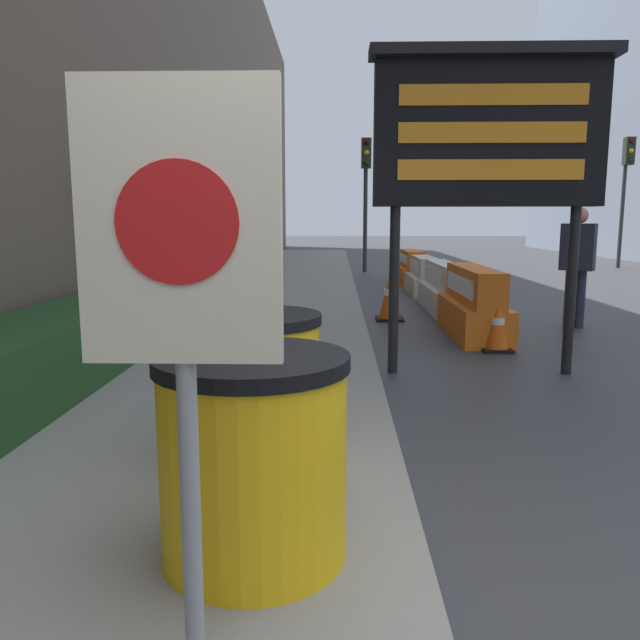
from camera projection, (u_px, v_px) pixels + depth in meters
building_left_facade at (157, 14)px, 11.09m from camera, size 0.40×50.40×10.27m
hedge_strip at (47, 352)px, 5.19m from camera, size 0.90×5.16×0.59m
bare_tree at (155, 210)px, 8.35m from camera, size 1.78×1.71×2.98m
barrel_drum_foreground at (253, 456)px, 2.55m from camera, size 0.79×0.79×0.86m
barrel_drum_middle at (254, 386)px, 3.63m from camera, size 0.79×0.79×0.86m
warning_sign at (181, 275)px, 1.74m from camera, size 0.57×0.08×1.77m
message_board at (489, 133)px, 5.86m from camera, size 2.28×0.36×3.08m
jersey_barrier_orange_near at (473, 306)px, 8.20m from camera, size 0.61×2.04×0.90m
jersey_barrier_white at (444, 290)px, 10.47m from camera, size 0.58×2.16×0.81m
jersey_barrier_cream at (424, 278)px, 12.86m from camera, size 0.63×1.65×0.77m
jersey_barrier_orange_far at (412, 269)px, 15.01m from camera, size 0.62×1.85×0.80m
traffic_cone_near at (503, 303)px, 8.91m from camera, size 0.39×0.39×0.69m
traffic_cone_mid at (390, 296)px, 9.47m from camera, size 0.42×0.42×0.75m
traffic_cone_far at (497, 326)px, 7.22m from camera, size 0.34×0.34×0.61m
traffic_light_near_curb at (366, 176)px, 18.04m from camera, size 0.28×0.45×3.84m
traffic_light_far_side at (626, 174)px, 19.48m from camera, size 0.28×0.45×4.05m
pedestrian_worker at (577, 257)px, 8.71m from camera, size 0.52×0.45×1.69m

